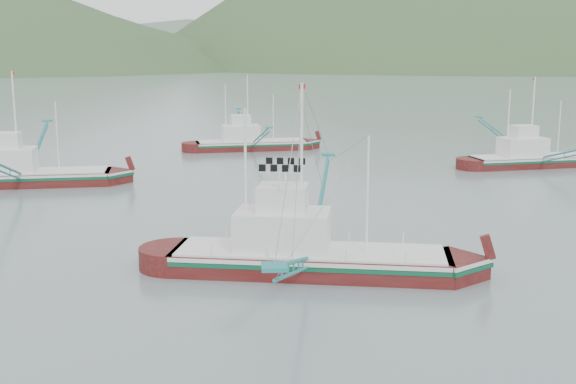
{
  "coord_description": "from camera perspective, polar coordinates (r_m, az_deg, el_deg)",
  "views": [
    {
      "loc": [
        -2.87,
        -34.4,
        11.27
      ],
      "look_at": [
        0.0,
        6.0,
        3.2
      ],
      "focal_mm": 45.0,
      "sensor_mm": 36.0,
      "label": 1
    }
  ],
  "objects": [
    {
      "name": "bg_boat_right",
      "position": [
        73.81,
        18.78,
        3.06
      ],
      "size": [
        13.04,
        22.8,
        9.29
      ],
      "rotation": [
        0.0,
        0.0,
        0.15
      ],
      "color": "#460D0B",
      "rests_on": "ground"
    },
    {
      "name": "ridge_distant",
      "position": [
        595.41,
        -0.91,
        10.18
      ],
      "size": [
        960.0,
        400.0,
        240.0
      ],
      "primitive_type": "ellipsoid",
      "color": "slate",
      "rests_on": "ground"
    },
    {
      "name": "bg_boat_left",
      "position": [
        64.27,
        -20.28,
        1.74
      ],
      "size": [
        14.22,
        25.22,
        10.23
      ],
      "rotation": [
        0.0,
        0.0,
        0.09
      ],
      "color": "#460D0B",
      "rests_on": "ground"
    },
    {
      "name": "ground",
      "position": [
        36.31,
        0.68,
        -6.81
      ],
      "size": [
        1200.0,
        1200.0,
        0.0
      ],
      "primitive_type": "plane",
      "color": "slate",
      "rests_on": "ground"
    },
    {
      "name": "bg_boat_far",
      "position": [
        81.72,
        -3.01,
        4.33
      ],
      "size": [
        12.8,
        22.48,
        9.14
      ],
      "rotation": [
        0.0,
        0.0,
        0.13
      ],
      "color": "#460D0B",
      "rests_on": "ground"
    },
    {
      "name": "main_boat",
      "position": [
        36.66,
        1.52,
        -3.65
      ],
      "size": [
        14.64,
        25.4,
        10.39
      ],
      "rotation": [
        0.0,
        0.0,
        -0.19
      ],
      "color": "#460D0B",
      "rests_on": "ground"
    }
  ]
}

